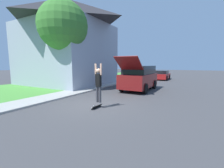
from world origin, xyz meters
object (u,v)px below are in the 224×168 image
Objects in this scene: lawn_tree_near at (63,26)px; car_down_street at (162,75)px; skateboarder at (98,83)px; skateboard at (97,106)px; suv_parked at (139,77)px.

lawn_tree_near reaches higher than car_down_street.
skateboard is (-0.08, -0.07, -1.23)m from skateboarder.
suv_parked is at bearing 89.44° from skateboard.
car_down_street is 4.99× the size of skateboard.
car_down_street is 2.08× the size of skateboarder.
skateboarder is (0.05, -16.69, 0.67)m from car_down_street.
lawn_tree_near is 1.36× the size of suv_parked.
skateboarder reaches higher than car_down_street.
suv_parked reaches higher than skateboard.
lawn_tree_near is 7.66m from suv_parked.
lawn_tree_near is at bearing 150.31° from skateboard.
lawn_tree_near is 7.46m from skateboarder.
suv_parked is 6.57× the size of skateboard.
lawn_tree_near is at bearing 151.25° from skateboarder.
skateboard is (-0.02, -16.77, -0.56)m from car_down_street.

